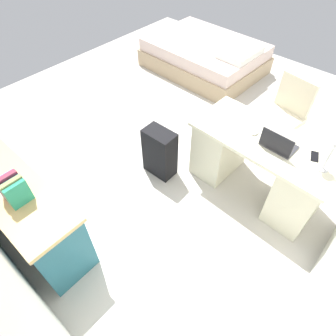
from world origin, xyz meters
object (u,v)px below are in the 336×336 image
object	(u,v)px
office_chair	(281,120)
cell_phone_near_laptop	(315,156)
computer_mouse	(255,132)
desk_lamp	(330,145)
desk	(258,165)
credenza	(16,202)
laptop	(278,144)
bed	(205,56)
suitcase_black	(160,153)

from	to	relation	value
office_chair	cell_phone_near_laptop	bearing A→B (deg)	129.25
computer_mouse	desk_lamp	size ratio (longest dim) A/B	0.29
desk	credenza	xyz separation A→B (m)	(1.48, 1.95, -0.01)
laptop	cell_phone_near_laptop	bearing A→B (deg)	-157.81
bed	computer_mouse	size ratio (longest dim) A/B	19.36
office_chair	cell_phone_near_laptop	world-z (taller)	office_chair
laptop	cell_phone_near_laptop	distance (m)	0.34
credenza	computer_mouse	distance (m)	2.40
desk	desk_lamp	world-z (taller)	desk_lamp
laptop	computer_mouse	bearing A→B (deg)	-11.05
computer_mouse	desk_lamp	xyz separation A→B (m)	(-0.64, 0.02, 0.24)
desk	bed	world-z (taller)	desk
credenza	bed	distance (m)	3.81
office_chair	credenza	distance (m)	3.07
credenza	cell_phone_near_laptop	distance (m)	2.82
credenza	desk_lamp	world-z (taller)	desk_lamp
laptop	suitcase_black	bearing A→B (deg)	22.32
desk	suitcase_black	xyz separation A→B (m)	(0.96, 0.50, -0.09)
credenza	office_chair	bearing A→B (deg)	-115.28
desk	bed	xyz separation A→B (m)	(2.05, -1.82, -0.15)
office_chair	computer_mouse	size ratio (longest dim) A/B	9.40
desk_lamp	bed	bearing A→B (deg)	-35.71
desk	office_chair	xyz separation A→B (m)	(0.17, -0.82, 0.03)
desk	laptop	xyz separation A→B (m)	(-0.13, 0.05, 0.41)
suitcase_black	laptop	distance (m)	1.28
office_chair	suitcase_black	bearing A→B (deg)	58.97
laptop	cell_phone_near_laptop	world-z (taller)	laptop
desk	computer_mouse	bearing A→B (deg)	-0.66
computer_mouse	desk_lamp	bearing A→B (deg)	-179.85
laptop	desk	bearing A→B (deg)	-21.12
suitcase_black	laptop	world-z (taller)	laptop
desk_lamp	suitcase_black	bearing A→B (deg)	17.95
bed	cell_phone_near_laptop	bearing A→B (deg)	145.04
credenza	cell_phone_near_laptop	world-z (taller)	cell_phone_near_laptop
office_chair	laptop	world-z (taller)	laptop
computer_mouse	cell_phone_near_laptop	world-z (taller)	computer_mouse
bed	laptop	world-z (taller)	laptop
computer_mouse	cell_phone_near_laptop	bearing A→B (deg)	-170.26
desk	suitcase_black	size ratio (longest dim) A/B	2.41
bed	desk_lamp	size ratio (longest dim) A/B	5.61
office_chair	suitcase_black	size ratio (longest dim) A/B	1.55
office_chair	credenza	size ratio (longest dim) A/B	0.52
desk	office_chair	size ratio (longest dim) A/B	1.56
desk	desk_lamp	bearing A→B (deg)	177.81
office_chair	bed	distance (m)	2.13
desk	cell_phone_near_laptop	xyz separation A→B (m)	(-0.44, -0.08, 0.36)
bed	computer_mouse	world-z (taller)	computer_mouse
office_chair	cell_phone_near_laptop	size ratio (longest dim) A/B	6.91
laptop	credenza	bearing A→B (deg)	49.82
suitcase_black	laptop	bearing A→B (deg)	-159.04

